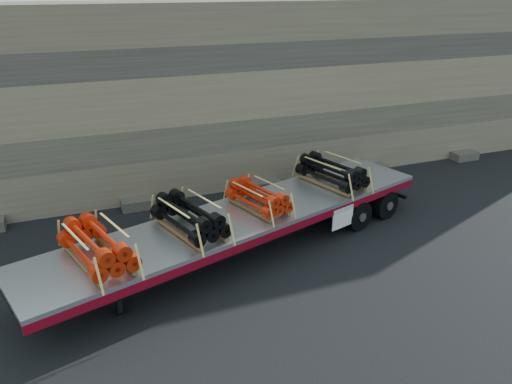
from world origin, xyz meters
TOP-DOWN VIEW (x-y plane):
  - ground at (0.00, 0.00)m, footprint 120.00×120.00m
  - rock_wall at (0.00, 6.50)m, footprint 44.00×3.00m
  - trailer at (-0.54, 0.24)m, footprint 13.30×6.31m
  - bundle_front at (-4.74, -1.06)m, footprint 1.83×2.60m
  - bundle_midfront at (-2.25, -0.29)m, footprint 1.81×2.57m
  - bundle_midrear at (0.03, 0.42)m, footprint 1.57×2.24m
  - bundle_rear at (3.05, 1.36)m, footprint 1.80×2.57m

SIDE VIEW (x-z plane):
  - ground at x=0.00m, z-range 0.00..0.00m
  - trailer at x=-0.54m, z-range 0.00..1.31m
  - bundle_midrear at x=0.03m, z-range 1.31..2.03m
  - bundle_rear at x=3.05m, z-range 1.31..2.14m
  - bundle_midfront at x=-2.25m, z-range 1.31..2.14m
  - bundle_front at x=-4.74m, z-range 1.31..2.15m
  - rock_wall at x=0.00m, z-range 0.00..7.00m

